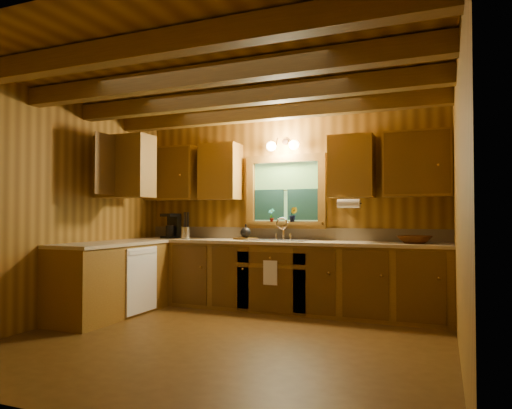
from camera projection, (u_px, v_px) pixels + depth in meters
The scene contains 20 objects.
room at pixel (225, 208), 4.51m from camera, with size 4.20×4.20×4.20m.
ceiling_beams at pixel (226, 87), 4.54m from camera, with size 4.20×2.54×0.18m.
base_cabinets at pixel (234, 278), 5.86m from camera, with size 4.20×2.22×0.86m.
countertop at pixel (236, 243), 5.87m from camera, with size 4.20×2.24×0.04m.
backsplash at pixel (286, 234), 6.25m from camera, with size 4.20×0.02×0.16m, color tan.
dishwasher_panel at pixel (142, 280), 5.67m from camera, with size 0.02×0.60×0.80m, color white.
upper_cabinets at pixel (234, 169), 6.05m from camera, with size 4.19×1.77×0.78m.
window at pixel (286, 193), 6.25m from camera, with size 1.12×0.08×1.00m.
window_sill at pixel (284, 223), 6.19m from camera, with size 1.06×0.14×0.04m, color brown.
wall_sconce at pixel (283, 145), 6.15m from camera, with size 0.45×0.21×0.17m.
paper_towel_roll at pixel (349, 204), 5.58m from camera, with size 0.11×0.11×0.27m, color white.
dish_towel at pixel (270, 273), 5.66m from camera, with size 0.18×0.01×0.30m, color white.
sink at pixel (279, 244), 5.98m from camera, with size 0.82×0.48×0.43m.
coffee_maker at pixel (172, 226), 6.67m from camera, with size 0.20×0.26×0.36m.
utensil_crock at pixel (186, 232), 6.46m from camera, with size 0.13×0.13×0.38m.
cutting_board at pixel (246, 239), 6.22m from camera, with size 0.28×0.20×0.03m, color #513511.
teakettle at pixel (246, 232), 6.22m from camera, with size 0.14×0.14×0.18m.
wicker_basket at pixel (415, 240), 5.34m from camera, with size 0.37×0.37×0.09m, color #48230C.
potted_plant_left at pixel (271, 215), 6.23m from camera, with size 0.10×0.06×0.18m, color #513511.
potted_plant_right at pixel (293, 215), 6.11m from camera, with size 0.11×0.09×0.20m, color #513511.
Camera 1 is at (1.97, -4.06, 1.22)m, focal length 32.30 mm.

